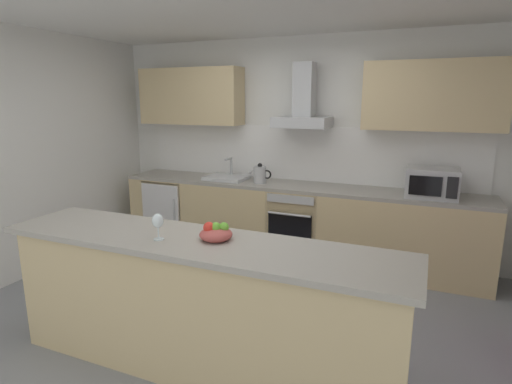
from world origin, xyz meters
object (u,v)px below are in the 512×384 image
sink (227,177)px  wine_glass (158,222)px  oven (297,222)px  range_hood (303,107)px  microwave (432,183)px  kettle (260,174)px  refrigerator (173,210)px  fruit_bowl (216,233)px

sink → wine_glass: bearing=-73.6°
oven → range_hood: size_ratio=1.11×
range_hood → microwave: bearing=-6.3°
microwave → kettle: (-1.88, -0.01, -0.04)m
range_hood → kettle: bearing=-160.6°
range_hood → wine_glass: size_ratio=4.05×
kettle → range_hood: 0.92m
microwave → kettle: size_ratio=1.73×
oven → sink: 1.04m
oven → kettle: (-0.46, -0.03, 0.55)m
microwave → refrigerator: bearing=179.5°
oven → fruit_bowl: fruit_bowl is taller
refrigerator → oven: bearing=0.1°
oven → microwave: microwave is taller
wine_glass → sink: bearing=106.4°
microwave → kettle: bearing=-179.8°
kettle → fruit_bowl: 2.24m
oven → sink: size_ratio=1.60×
sink → wine_glass: sink is taller
wine_glass → fruit_bowl: (0.35, 0.15, -0.08)m
refrigerator → microwave: 3.22m
microwave → fruit_bowl: microwave is taller
oven → microwave: (1.42, -0.03, 0.59)m
wine_glass → fruit_bowl: 0.39m
oven → kettle: kettle is taller
microwave → oven: bearing=178.9°
kettle → fruit_bowl: kettle is taller
sink → wine_glass: size_ratio=2.81×
oven → microwave: bearing=-1.1°
oven → sink: bearing=179.3°
refrigerator → range_hood: (1.74, 0.13, 1.36)m
kettle → fruit_bowl: size_ratio=1.31×
oven → kettle: size_ratio=2.77×
sink → range_hood: size_ratio=0.69×
sink → kettle: size_ratio=1.73×
refrigerator → fruit_bowl: (1.85, -2.19, 0.59)m
refrigerator → range_hood: size_ratio=1.18×
refrigerator → microwave: (3.16, -0.03, 0.62)m
oven → refrigerator: (-1.74, -0.00, -0.03)m
wine_glass → microwave: bearing=54.5°
sink → fruit_bowl: size_ratio=2.27×
oven → fruit_bowl: bearing=-87.0°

